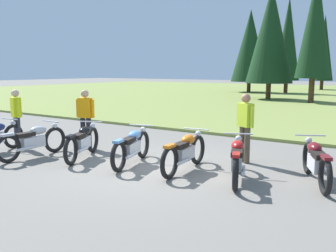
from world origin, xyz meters
name	(u,v)px	position (x,y,z in m)	size (l,w,h in m)	color
ground_plane	(153,168)	(0.00, 0.00, 0.00)	(140.00, 140.00, 0.00)	slate
motorcycle_silver	(33,140)	(-3.18, -0.85, 0.44)	(0.62, 2.10, 0.88)	black
motorcycle_black	(83,141)	(-2.05, -0.22, 0.44)	(1.02, 1.95, 0.88)	black
motorcycle_sky_blue	(132,146)	(-0.63, 0.00, 0.44)	(0.80, 2.05, 0.88)	black
motorcycle_orange	(185,152)	(0.71, 0.21, 0.44)	(0.62, 2.10, 0.88)	black
motorcycle_red	(237,159)	(1.95, 0.20, 0.44)	(0.95, 1.99, 0.88)	black
motorcycle_maroon	(316,162)	(3.32, 0.88, 0.44)	(1.04, 1.94, 0.88)	black
rider_checking_bike	(245,124)	(1.51, 1.66, 0.95)	(0.50, 0.36, 1.67)	#4C4233
rider_in_hivis_vest	(16,114)	(-4.71, -0.27, 0.95)	(0.52, 0.33, 1.67)	#2D2D38
rider_with_back_turned	(85,115)	(-2.93, 0.73, 0.95)	(0.52, 0.33, 1.67)	black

